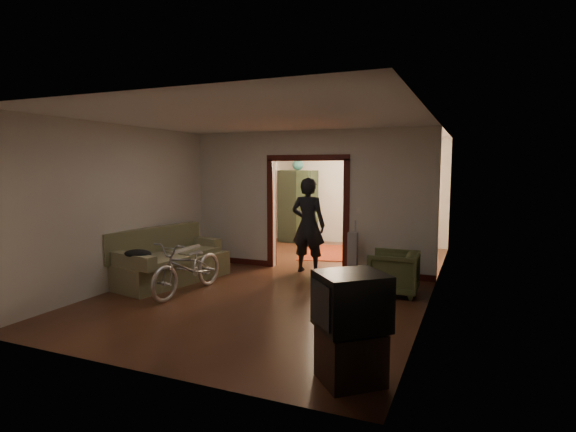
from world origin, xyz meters
The scene contains 24 objects.
floor centered at (0.00, 0.00, 0.00)m, with size 5.00×8.50×0.01m, color #381C11.
ceiling centered at (0.00, 0.00, 2.80)m, with size 5.00×8.50×0.01m, color white.
wall_back centered at (0.00, 4.25, 1.40)m, with size 5.00×0.02×2.80m, color beige.
wall_left centered at (-2.50, 0.00, 1.40)m, with size 0.02×8.50×2.80m, color beige.
wall_right centered at (2.50, 0.00, 1.40)m, with size 0.02×8.50×2.80m, color beige.
partition_wall centered at (0.00, 0.75, 1.40)m, with size 5.00×0.14×2.80m, color beige.
door_casing centered at (0.00, 0.75, 1.10)m, with size 1.74×0.20×2.32m, color #38110C.
far_window centered at (0.70, 4.21, 1.55)m, with size 0.98×0.06×1.28m, color black.
chandelier centered at (0.00, 2.50, 2.35)m, with size 0.24×0.24×0.24m, color #FFE0A5.
light_switch centered at (1.05, 0.68, 1.25)m, with size 0.08×0.01×0.12m, color silver.
sofa centered at (-1.96, -1.14, 0.49)m, with size 0.95×2.12×0.98m, color #6D6D48.
rolled_paper centered at (-1.86, -0.84, 0.53)m, with size 0.11×0.11×0.86m, color beige.
jacket centered at (-1.91, -2.05, 0.68)m, with size 0.47×0.36×0.14m, color black.
bicycle centered at (-1.20, -1.66, 0.45)m, with size 0.59×1.70×0.89m, color silver.
armchair centered at (1.91, -0.37, 0.35)m, with size 0.76×0.78×0.71m, color #48532E.
tv_stand centered at (2.06, -3.63, 0.25)m, with size 0.56×0.51×0.51m, color black.
crt_tv centered at (2.06, -3.63, 0.80)m, with size 0.62×0.56×0.54m, color black.
vacuum centered at (1.02, 0.40, 0.44)m, with size 0.27×0.21×0.87m, color gray.
person centered at (0.08, 0.54, 0.94)m, with size 0.69×0.45×1.88m, color black.
oriental_rug centered at (-0.05, 2.68, 0.01)m, with size 1.59×2.09×0.02m, color maroon.
locker centered at (-1.45, 3.84, 1.00)m, with size 1.00×0.55×1.99m, color #202D1B.
globe centered at (-1.45, 3.84, 1.94)m, with size 0.30×0.30×0.30m, color #1E5972.
desk centered at (1.04, 3.76, 0.35)m, with size 0.96×0.54×0.71m, color black.
desk_chair centered at (0.71, 3.15, 0.42)m, with size 0.37×0.37×0.83m, color black.
Camera 1 is at (3.12, -7.69, 2.06)m, focal length 28.00 mm.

